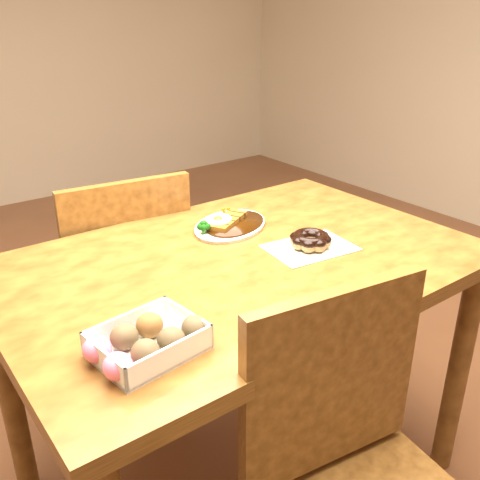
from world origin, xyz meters
TOP-DOWN VIEW (x-y plane):
  - ground at (0.00, 0.00)m, footprint 6.00×6.00m
  - table at (0.00, 0.00)m, footprint 1.20×0.80m
  - chair_far at (-0.10, 0.54)m, footprint 0.47×0.47m
  - katsu_curry_plate at (0.09, 0.18)m, footprint 0.30×0.27m
  - donut_box at (-0.39, -0.22)m, footprint 0.23×0.17m
  - pon_de_ring at (0.18, -0.06)m, footprint 0.24×0.18m

SIDE VIEW (x-z plane):
  - ground at x=0.00m, z-range 0.00..0.00m
  - chair_far at x=-0.10m, z-range 0.04..0.91m
  - table at x=0.00m, z-range 0.28..1.03m
  - katsu_curry_plate at x=0.09m, z-range 0.74..0.79m
  - pon_de_ring at x=0.18m, z-range 0.75..0.79m
  - donut_box at x=-0.39m, z-range 0.75..0.80m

